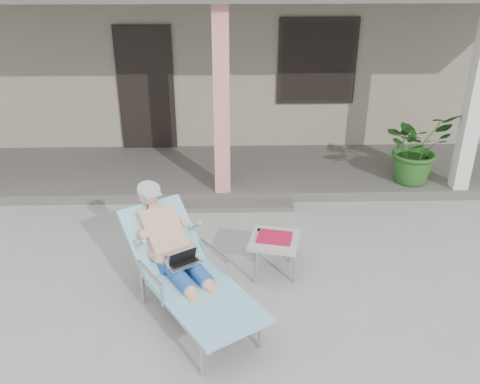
{
  "coord_description": "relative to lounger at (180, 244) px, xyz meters",
  "views": [
    {
      "loc": [
        0.07,
        -4.62,
        3.35
      ],
      "look_at": [
        0.21,
        0.6,
        0.85
      ],
      "focal_mm": 38.0,
      "sensor_mm": 36.0,
      "label": 1
    }
  ],
  "objects": [
    {
      "name": "ground",
      "position": [
        0.4,
        0.37,
        -0.76
      ],
      "size": [
        60.0,
        60.0,
        0.0
      ],
      "primitive_type": "plane",
      "color": "#9E9E99",
      "rests_on": "ground"
    },
    {
      "name": "house",
      "position": [
        0.4,
        6.86,
        0.91
      ],
      "size": [
        10.4,
        5.4,
        3.3
      ],
      "color": "gray",
      "rests_on": "ground"
    },
    {
      "name": "porch_deck",
      "position": [
        0.4,
        3.37,
        -0.69
      ],
      "size": [
        10.0,
        2.0,
        0.15
      ],
      "primitive_type": "cube",
      "color": "#605B56",
      "rests_on": "ground"
    },
    {
      "name": "porch_step",
      "position": [
        0.4,
        2.22,
        -0.72
      ],
      "size": [
        2.0,
        0.3,
        0.07
      ],
      "primitive_type": "cube",
      "color": "#605B56",
      "rests_on": "ground"
    },
    {
      "name": "lounger",
      "position": [
        0.0,
        0.0,
        0.0
      ],
      "size": [
        1.58,
        1.92,
        1.24
      ],
      "rotation": [
        0.0,
        0.0,
        0.56
      ],
      "color": "#B7B7BC",
      "rests_on": "ground"
    },
    {
      "name": "side_table",
      "position": [
        0.99,
        0.6,
        -0.36
      ],
      "size": [
        0.64,
        0.64,
        0.48
      ],
      "rotation": [
        0.0,
        0.0,
        -0.24
      ],
      "color": "#B3B3AE",
      "rests_on": "ground"
    },
    {
      "name": "potted_palm",
      "position": [
        3.29,
        2.78,
        -0.06
      ],
      "size": [
        1.24,
        1.16,
        1.1
      ],
      "primitive_type": "imported",
      "rotation": [
        0.0,
        0.0,
        0.38
      ],
      "color": "#26591E",
      "rests_on": "porch_deck"
    }
  ]
}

